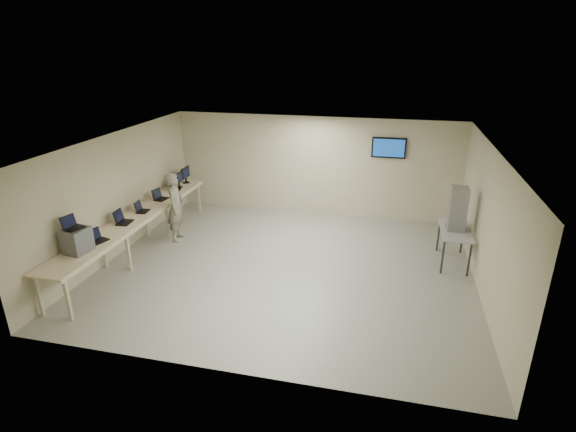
% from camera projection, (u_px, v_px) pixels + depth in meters
% --- Properties ---
extents(room, '(8.01, 7.01, 2.81)m').
position_uv_depth(room, '(288.00, 207.00, 9.52)').
color(room, gray).
rests_on(room, ground).
extents(workbench, '(0.76, 6.00, 0.90)m').
position_uv_depth(workbench, '(136.00, 219.00, 10.45)').
color(workbench, beige).
rests_on(workbench, ground).
extents(equipment_box, '(0.46, 0.51, 0.48)m').
position_uv_depth(equipment_box, '(77.00, 240.00, 8.58)').
color(equipment_box, '#585C60').
rests_on(equipment_box, workbench).
extents(laptop_on_box, '(0.34, 0.38, 0.26)m').
position_uv_depth(laptop_on_box, '(72.00, 225.00, 8.48)').
color(laptop_on_box, black).
rests_on(laptop_on_box, equipment_box).
extents(laptop_0, '(0.36, 0.39, 0.26)m').
position_uv_depth(laptop_0, '(97.00, 238.00, 9.10)').
color(laptop_0, black).
rests_on(laptop_0, workbench).
extents(laptop_1, '(0.34, 0.40, 0.30)m').
position_uv_depth(laptop_1, '(122.00, 220.00, 10.02)').
color(laptop_1, black).
rests_on(laptop_1, workbench).
extents(laptop_2, '(0.30, 0.35, 0.25)m').
position_uv_depth(laptop_2, '(141.00, 209.00, 10.69)').
color(laptop_2, black).
rests_on(laptop_2, workbench).
extents(laptop_3, '(0.33, 0.38, 0.27)m').
position_uv_depth(laptop_3, '(159.00, 197.00, 11.52)').
color(laptop_3, black).
rests_on(laptop_3, workbench).
extents(laptop_4, '(0.35, 0.38, 0.26)m').
position_uv_depth(laptop_4, '(174.00, 188.00, 12.22)').
color(laptop_4, black).
rests_on(laptop_4, workbench).
extents(monitor_near, '(0.18, 0.41, 0.41)m').
position_uv_depth(monitor_near, '(179.00, 179.00, 12.40)').
color(monitor_near, black).
rests_on(monitor_near, workbench).
extents(monitor_far, '(0.20, 0.46, 0.45)m').
position_uv_depth(monitor_far, '(185.00, 174.00, 12.80)').
color(monitor_far, black).
rests_on(monitor_far, workbench).
extents(soldier, '(0.52, 0.70, 1.74)m').
position_uv_depth(soldier, '(176.00, 207.00, 11.10)').
color(soldier, '#696C5B').
rests_on(soldier, ground).
extents(side_table, '(0.64, 1.37, 0.82)m').
position_uv_depth(side_table, '(455.00, 232.00, 9.94)').
color(side_table, '#9E9E9E').
rests_on(side_table, ground).
extents(storage_bins, '(0.37, 0.41, 0.96)m').
position_uv_depth(storage_bins, '(458.00, 209.00, 9.74)').
color(storage_bins, gray).
rests_on(storage_bins, side_table).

